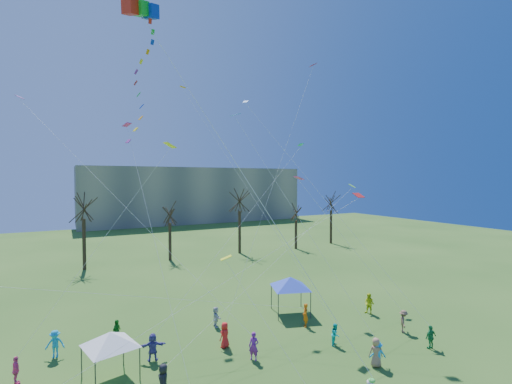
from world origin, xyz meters
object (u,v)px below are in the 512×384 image
distant_building (195,195)px  canopy_tent_blue (290,282)px  big_box_kite (147,82)px  canopy_tent_white (110,339)px

distant_building → canopy_tent_blue: size_ratio=14.69×
distant_building → big_box_kite: size_ratio=2.64×
canopy_tent_blue → canopy_tent_white: bearing=-166.3°
canopy_tent_white → canopy_tent_blue: canopy_tent_blue is taller
canopy_tent_white → big_box_kite: bearing=-51.0°
big_box_kite → canopy_tent_blue: big_box_kite is taller
big_box_kite → canopy_tent_blue: (13.29, 5.92, -14.28)m
canopy_tent_white → canopy_tent_blue: 15.54m
distant_building → canopy_tent_white: distant_building is taller
distant_building → canopy_tent_blue: bearing=-101.9°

